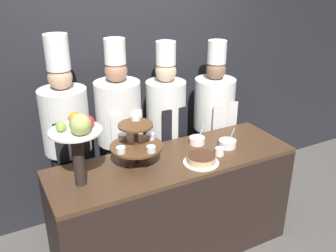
{
  "coord_description": "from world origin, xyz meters",
  "views": [
    {
      "loc": [
        -1.27,
        -1.98,
        2.37
      ],
      "look_at": [
        0.0,
        0.42,
        1.17
      ],
      "focal_mm": 40.0,
      "sensor_mm": 36.0,
      "label": 1
    }
  ],
  "objects_px": {
    "chef_center_left": "(120,131)",
    "serving_bowl_near": "(227,143)",
    "fruit_pedestal": "(78,136)",
    "chef_center_right": "(166,125)",
    "tiered_stand": "(136,142)",
    "cup_white": "(220,152)",
    "chef_left": "(67,139)",
    "cake_round": "(201,159)",
    "serving_bowl_far": "(197,140)",
    "chef_right": "(214,118)"
  },
  "relations": [
    {
      "from": "cup_white",
      "to": "serving_bowl_far",
      "type": "bearing_deg",
      "value": 100.77
    },
    {
      "from": "serving_bowl_far",
      "to": "chef_center_left",
      "type": "distance_m",
      "value": 0.69
    },
    {
      "from": "fruit_pedestal",
      "to": "chef_center_left",
      "type": "distance_m",
      "value": 0.84
    },
    {
      "from": "cup_white",
      "to": "chef_right",
      "type": "height_order",
      "value": "chef_right"
    },
    {
      "from": "tiered_stand",
      "to": "chef_left",
      "type": "bearing_deg",
      "value": 130.46
    },
    {
      "from": "chef_left",
      "to": "chef_center_right",
      "type": "bearing_deg",
      "value": -0.0
    },
    {
      "from": "cake_round",
      "to": "cup_white",
      "type": "relative_size",
      "value": 3.84
    },
    {
      "from": "serving_bowl_far",
      "to": "chef_right",
      "type": "bearing_deg",
      "value": 42.17
    },
    {
      "from": "tiered_stand",
      "to": "serving_bowl_near",
      "type": "height_order",
      "value": "tiered_stand"
    },
    {
      "from": "chef_left",
      "to": "cake_round",
      "type": "bearing_deg",
      "value": -39.61
    },
    {
      "from": "cup_white",
      "to": "chef_center_right",
      "type": "bearing_deg",
      "value": 101.8
    },
    {
      "from": "serving_bowl_near",
      "to": "serving_bowl_far",
      "type": "xyz_separation_m",
      "value": [
        -0.2,
        0.17,
        -0.0
      ]
    },
    {
      "from": "tiered_stand",
      "to": "fruit_pedestal",
      "type": "height_order",
      "value": "fruit_pedestal"
    },
    {
      "from": "fruit_pedestal",
      "to": "cake_round",
      "type": "relative_size",
      "value": 1.99
    },
    {
      "from": "fruit_pedestal",
      "to": "chef_left",
      "type": "distance_m",
      "value": 0.66
    },
    {
      "from": "fruit_pedestal",
      "to": "chef_center_right",
      "type": "xyz_separation_m",
      "value": [
        0.97,
        0.59,
        -0.34
      ]
    },
    {
      "from": "serving_bowl_far",
      "to": "chef_left",
      "type": "xyz_separation_m",
      "value": [
        -1.01,
        0.41,
        0.07
      ]
    },
    {
      "from": "chef_center_right",
      "to": "cake_round",
      "type": "bearing_deg",
      "value": -94.91
    },
    {
      "from": "chef_center_right",
      "to": "chef_left",
      "type": "bearing_deg",
      "value": 180.0
    },
    {
      "from": "cake_round",
      "to": "serving_bowl_near",
      "type": "relative_size",
      "value": 1.71
    },
    {
      "from": "chef_center_left",
      "to": "cake_round",
      "type": "bearing_deg",
      "value": -60.53
    },
    {
      "from": "fruit_pedestal",
      "to": "chef_center_right",
      "type": "bearing_deg",
      "value": 31.36
    },
    {
      "from": "tiered_stand",
      "to": "fruit_pedestal",
      "type": "relative_size",
      "value": 0.72
    },
    {
      "from": "tiered_stand",
      "to": "cup_white",
      "type": "relative_size",
      "value": 5.54
    },
    {
      "from": "cup_white",
      "to": "chef_right",
      "type": "bearing_deg",
      "value": 59.29
    },
    {
      "from": "serving_bowl_far",
      "to": "tiered_stand",
      "type": "bearing_deg",
      "value": -172.64
    },
    {
      "from": "tiered_stand",
      "to": "chef_left",
      "type": "xyz_separation_m",
      "value": [
        -0.41,
        0.49,
        -0.09
      ]
    },
    {
      "from": "chef_center_left",
      "to": "serving_bowl_near",
      "type": "bearing_deg",
      "value": -37.83
    },
    {
      "from": "chef_left",
      "to": "chef_center_right",
      "type": "height_order",
      "value": "chef_left"
    },
    {
      "from": "tiered_stand",
      "to": "fruit_pedestal",
      "type": "xyz_separation_m",
      "value": [
        -0.46,
        -0.1,
        0.2
      ]
    },
    {
      "from": "cup_white",
      "to": "chef_center_left",
      "type": "distance_m",
      "value": 0.91
    },
    {
      "from": "cup_white",
      "to": "chef_center_right",
      "type": "distance_m",
      "value": 0.69
    },
    {
      "from": "cake_round",
      "to": "chef_center_right",
      "type": "relative_size",
      "value": 0.16
    },
    {
      "from": "chef_center_left",
      "to": "fruit_pedestal",
      "type": "bearing_deg",
      "value": -130.47
    },
    {
      "from": "chef_center_right",
      "to": "chef_right",
      "type": "xyz_separation_m",
      "value": [
        0.54,
        -0.0,
        -0.04
      ]
    },
    {
      "from": "fruit_pedestal",
      "to": "chef_center_left",
      "type": "bearing_deg",
      "value": 49.53
    },
    {
      "from": "tiered_stand",
      "to": "cup_white",
      "type": "height_order",
      "value": "tiered_stand"
    },
    {
      "from": "cup_white",
      "to": "chef_center_left",
      "type": "xyz_separation_m",
      "value": [
        -0.61,
        0.67,
        0.04
      ]
    },
    {
      "from": "serving_bowl_near",
      "to": "chef_center_left",
      "type": "height_order",
      "value": "chef_center_left"
    },
    {
      "from": "chef_left",
      "to": "chef_center_left",
      "type": "height_order",
      "value": "chef_left"
    },
    {
      "from": "serving_bowl_near",
      "to": "serving_bowl_far",
      "type": "height_order",
      "value": "serving_bowl_near"
    },
    {
      "from": "serving_bowl_near",
      "to": "chef_center_left",
      "type": "distance_m",
      "value": 0.95
    },
    {
      "from": "serving_bowl_far",
      "to": "chef_right",
      "type": "height_order",
      "value": "chef_right"
    },
    {
      "from": "chef_left",
      "to": "chef_center_right",
      "type": "distance_m",
      "value": 0.93
    },
    {
      "from": "fruit_pedestal",
      "to": "serving_bowl_far",
      "type": "xyz_separation_m",
      "value": [
        1.06,
        0.18,
        -0.35
      ]
    },
    {
      "from": "serving_bowl_near",
      "to": "chef_right",
      "type": "bearing_deg",
      "value": 66.33
    },
    {
      "from": "chef_right",
      "to": "tiered_stand",
      "type": "bearing_deg",
      "value": -155.18
    },
    {
      "from": "serving_bowl_near",
      "to": "chef_left",
      "type": "xyz_separation_m",
      "value": [
        -1.21,
        0.58,
        0.06
      ]
    },
    {
      "from": "fruit_pedestal",
      "to": "serving_bowl_far",
      "type": "bearing_deg",
      "value": 9.71
    },
    {
      "from": "serving_bowl_far",
      "to": "chef_center_left",
      "type": "xyz_separation_m",
      "value": [
        -0.55,
        0.41,
        0.04
      ]
    }
  ]
}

